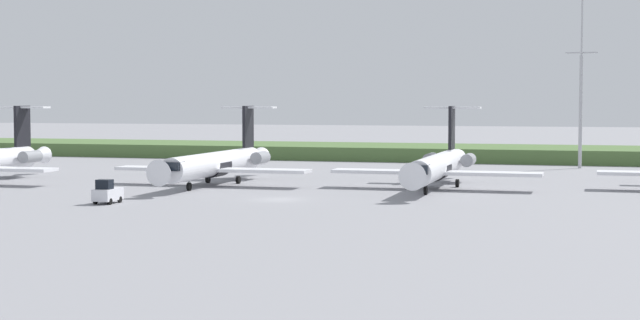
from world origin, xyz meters
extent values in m
plane|color=gray|center=(0.00, 30.00, 0.00)|extent=(500.00, 500.00, 0.00)
cube|color=#4C6B38|center=(0.00, 68.98, 1.11)|extent=(320.00, 20.00, 2.22)
cone|color=white|center=(-40.58, 21.71, 2.45)|extent=(2.30, 4.00, 2.29)
cube|color=white|center=(-34.68, 6.71, 1.84)|extent=(11.00, 3.20, 0.36)
cube|color=black|center=(-40.58, 18.71, 6.40)|extent=(0.36, 3.20, 5.20)
cube|color=white|center=(-40.58, 19.01, 8.80)|extent=(6.80, 1.80, 0.24)
cylinder|color=gray|center=(-38.33, 16.91, 2.65)|extent=(1.50, 3.40, 1.50)
cylinder|color=white|center=(-12.12, 13.43, 2.45)|extent=(2.70, 24.00, 2.70)
cone|color=white|center=(-12.12, -0.07, 2.45)|extent=(2.70, 3.00, 2.70)
cone|color=white|center=(-12.12, 27.43, 2.45)|extent=(2.29, 4.00, 2.29)
cube|color=black|center=(-12.12, 1.83, 2.92)|extent=(2.03, 1.80, 0.90)
cylinder|color=black|center=(-12.12, 13.43, 2.30)|extent=(2.76, 3.60, 2.76)
cube|color=white|center=(-18.03, 12.43, 1.84)|extent=(11.00, 3.20, 0.36)
cube|color=white|center=(-6.22, 12.43, 1.84)|extent=(11.00, 3.20, 0.36)
cube|color=black|center=(-12.12, 24.43, 6.40)|extent=(0.36, 3.20, 5.20)
cube|color=white|center=(-12.12, 24.73, 8.80)|extent=(6.80, 1.80, 0.24)
cylinder|color=gray|center=(-14.37, 22.63, 2.65)|extent=(1.50, 3.40, 1.50)
cylinder|color=gray|center=(-9.87, 22.63, 2.65)|extent=(1.50, 3.40, 1.50)
cylinder|color=gray|center=(-12.12, 5.99, 1.00)|extent=(0.20, 0.20, 0.65)
cylinder|color=black|center=(-12.12, 5.99, 0.45)|extent=(0.30, 0.90, 0.90)
cylinder|color=black|center=(-14.02, 15.83, 0.45)|extent=(0.35, 0.90, 0.90)
cylinder|color=black|center=(-10.22, 15.83, 0.45)|extent=(0.35, 0.90, 0.90)
cylinder|color=white|center=(13.03, 15.81, 2.45)|extent=(2.70, 24.00, 2.70)
cone|color=white|center=(13.03, 2.31, 2.45)|extent=(2.70, 3.00, 2.70)
cone|color=white|center=(13.03, 29.81, 2.45)|extent=(2.30, 4.00, 2.29)
cube|color=black|center=(13.03, 4.21, 2.92)|extent=(2.02, 1.80, 0.90)
cylinder|color=black|center=(13.03, 15.81, 2.30)|extent=(2.76, 3.60, 2.76)
cube|color=white|center=(7.12, 14.81, 1.84)|extent=(11.00, 3.20, 0.36)
cube|color=white|center=(18.93, 14.81, 1.84)|extent=(11.00, 3.20, 0.36)
cube|color=black|center=(13.03, 26.81, 6.40)|extent=(0.36, 3.20, 5.20)
cube|color=white|center=(13.03, 27.11, 8.80)|extent=(6.80, 1.80, 0.24)
cylinder|color=gray|center=(10.78, 25.01, 2.65)|extent=(1.50, 3.40, 1.50)
cylinder|color=gray|center=(15.28, 25.01, 2.65)|extent=(1.50, 3.40, 1.50)
cylinder|color=gray|center=(13.03, 8.37, 1.00)|extent=(0.20, 0.20, 0.65)
cylinder|color=black|center=(13.03, 8.37, 0.45)|extent=(0.30, 0.90, 0.90)
cylinder|color=black|center=(11.13, 18.21, 0.45)|extent=(0.35, 0.90, 0.90)
cylinder|color=black|center=(14.93, 18.21, 0.45)|extent=(0.35, 0.90, 0.90)
cylinder|color=#B2B2B7|center=(27.60, 53.36, 8.03)|extent=(0.50, 0.50, 16.05)
cylinder|color=#B2B2B7|center=(27.60, 53.36, 20.37)|extent=(0.28, 0.28, 8.64)
cube|color=#B2B2B7|center=(27.60, 53.36, 16.45)|extent=(4.40, 0.20, 0.20)
cube|color=silver|center=(-14.35, -7.91, 0.85)|extent=(1.70, 3.20, 1.10)
cube|color=black|center=(-14.35, -8.47, 1.85)|extent=(1.36, 1.10, 0.90)
cylinder|color=black|center=(-15.10, -8.87, 0.30)|extent=(0.22, 0.60, 0.60)
cylinder|color=black|center=(-13.60, -8.87, 0.30)|extent=(0.22, 0.60, 0.60)
cylinder|color=black|center=(-15.10, -6.95, 0.30)|extent=(0.22, 0.60, 0.60)
cylinder|color=black|center=(-13.60, -6.95, 0.30)|extent=(0.22, 0.60, 0.60)
camera|label=1|loc=(29.64, -89.75, 9.64)|focal=54.52mm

